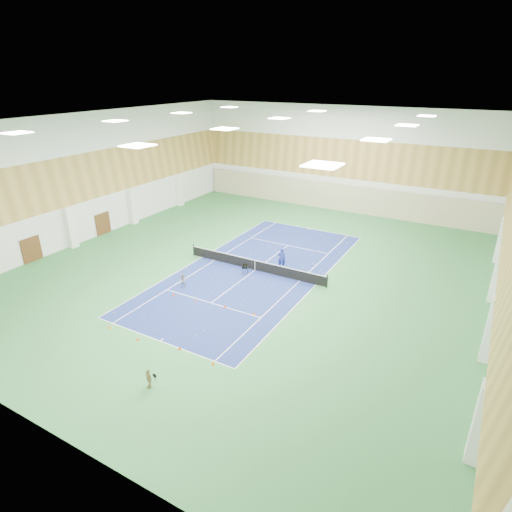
% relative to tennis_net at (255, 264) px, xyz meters
% --- Properties ---
extents(ground, '(40.00, 40.00, 0.00)m').
position_rel_tennis_net_xyz_m(ground, '(0.00, 0.00, -0.55)').
color(ground, '#30713A').
rests_on(ground, ground).
extents(room_shell, '(36.00, 40.00, 12.00)m').
position_rel_tennis_net_xyz_m(room_shell, '(0.00, 0.00, 5.45)').
color(room_shell, white).
rests_on(room_shell, ground).
extents(wood_cladding, '(36.00, 40.00, 8.00)m').
position_rel_tennis_net_xyz_m(wood_cladding, '(0.00, 0.00, 7.45)').
color(wood_cladding, '#BC9046').
rests_on(wood_cladding, room_shell).
extents(ceiling_light_grid, '(21.40, 25.40, 0.06)m').
position_rel_tennis_net_xyz_m(ceiling_light_grid, '(0.00, 0.00, 11.37)').
color(ceiling_light_grid, white).
rests_on(ceiling_light_grid, room_shell).
extents(court_surface, '(10.97, 23.77, 0.01)m').
position_rel_tennis_net_xyz_m(court_surface, '(0.00, 0.00, -0.55)').
color(court_surface, navy).
rests_on(court_surface, ground).
extents(tennis_balls_scatter, '(10.57, 22.77, 0.07)m').
position_rel_tennis_net_xyz_m(tennis_balls_scatter, '(0.00, 0.00, -0.50)').
color(tennis_balls_scatter, '#B0CE23').
rests_on(tennis_balls_scatter, ground).
extents(tennis_net, '(12.80, 0.10, 1.10)m').
position_rel_tennis_net_xyz_m(tennis_net, '(0.00, 0.00, 0.00)').
color(tennis_net, black).
rests_on(tennis_net, ground).
extents(back_curtain, '(35.40, 0.16, 3.20)m').
position_rel_tennis_net_xyz_m(back_curtain, '(0.00, 19.75, 1.05)').
color(back_curtain, '#C6B793').
rests_on(back_curtain, ground).
extents(door_left_a, '(0.08, 1.80, 2.20)m').
position_rel_tennis_net_xyz_m(door_left_a, '(-17.92, -8.00, 0.55)').
color(door_left_a, '#593319').
rests_on(door_left_a, ground).
extents(door_left_b, '(0.08, 1.80, 2.20)m').
position_rel_tennis_net_xyz_m(door_left_b, '(-17.92, 0.00, 0.55)').
color(door_left_b, '#593319').
rests_on(door_left_b, ground).
extents(coach, '(0.80, 0.68, 1.87)m').
position_rel_tennis_net_xyz_m(coach, '(1.74, 1.48, 0.39)').
color(coach, navy).
rests_on(coach, ground).
extents(child_court, '(0.72, 0.66, 1.18)m').
position_rel_tennis_net_xyz_m(child_court, '(-3.27, -5.44, 0.04)').
color(child_court, gray).
rests_on(child_court, ground).
extents(child_apron, '(0.71, 0.50, 1.13)m').
position_rel_tennis_net_xyz_m(child_apron, '(2.33, -15.37, 0.01)').
color(child_apron, tan).
rests_on(child_apron, ground).
extents(ball_cart, '(0.62, 0.62, 0.83)m').
position_rel_tennis_net_xyz_m(ball_cart, '(-0.35, -1.06, -0.14)').
color(ball_cart, black).
rests_on(ball_cart, ground).
extents(cone_svc_a, '(0.19, 0.19, 0.21)m').
position_rel_tennis_net_xyz_m(cone_svc_a, '(-3.06, -6.90, -0.45)').
color(cone_svc_a, '#F73F0D').
rests_on(cone_svc_a, ground).
extents(cone_svc_b, '(0.17, 0.17, 0.19)m').
position_rel_tennis_net_xyz_m(cone_svc_b, '(-1.08, -6.85, -0.46)').
color(cone_svc_b, '#FF520D').
rests_on(cone_svc_b, ground).
extents(cone_svc_c, '(0.22, 0.22, 0.24)m').
position_rel_tennis_net_xyz_m(cone_svc_c, '(1.21, -6.45, -0.43)').
color(cone_svc_c, '#E6460C').
rests_on(cone_svc_c, ground).
extents(cone_svc_d, '(0.21, 0.21, 0.23)m').
position_rel_tennis_net_xyz_m(cone_svc_d, '(3.49, -6.26, -0.43)').
color(cone_svc_d, '#DD5E0B').
rests_on(cone_svc_d, ground).
extents(cone_base_a, '(0.22, 0.22, 0.24)m').
position_rel_tennis_net_xyz_m(cone_base_a, '(-3.85, -12.39, -0.43)').
color(cone_base_a, orange).
rests_on(cone_base_a, ground).
extents(cone_base_b, '(0.19, 0.19, 0.21)m').
position_rel_tennis_net_xyz_m(cone_base_b, '(-1.28, -12.48, -0.44)').
color(cone_base_b, '#DC4A0B').
rests_on(cone_base_b, ground).
extents(cone_base_c, '(0.22, 0.22, 0.24)m').
position_rel_tennis_net_xyz_m(cone_base_c, '(1.62, -11.98, -0.43)').
color(cone_base_c, '#DC4E0B').
rests_on(cone_base_c, ground).
extents(cone_base_d, '(0.20, 0.20, 0.22)m').
position_rel_tennis_net_xyz_m(cone_base_d, '(4.20, -12.18, -0.44)').
color(cone_base_d, orange).
rests_on(cone_base_d, ground).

